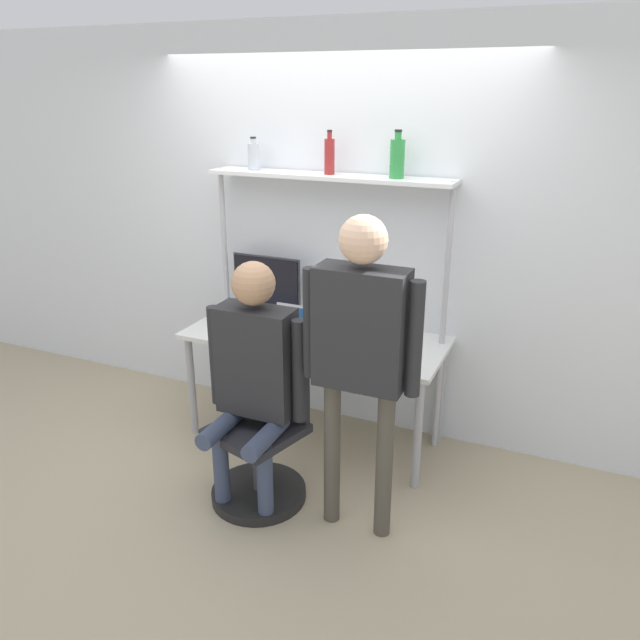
% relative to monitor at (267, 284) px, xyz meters
% --- Properties ---
extents(ground_plane, '(12.00, 12.00, 0.00)m').
position_rel_monitor_xyz_m(ground_plane, '(0.46, -0.58, -0.99)').
color(ground_plane, tan).
extents(wall_back, '(8.00, 0.06, 2.70)m').
position_rel_monitor_xyz_m(wall_back, '(0.46, 0.18, 0.36)').
color(wall_back, silver).
rests_on(wall_back, ground_plane).
extents(desk, '(1.72, 0.70, 0.76)m').
position_rel_monitor_xyz_m(desk, '(0.46, -0.20, -0.32)').
color(desk, silver).
rests_on(desk, ground_plane).
extents(shelf_unit, '(1.63, 0.25, 1.78)m').
position_rel_monitor_xyz_m(shelf_unit, '(0.46, 0.01, 0.50)').
color(shelf_unit, white).
rests_on(shelf_unit, ground_plane).
extents(monitor, '(0.51, 0.20, 0.44)m').
position_rel_monitor_xyz_m(monitor, '(0.00, 0.00, 0.00)').
color(monitor, '#333338').
rests_on(monitor, desk).
extents(laptop, '(0.36, 0.23, 0.23)m').
position_rel_monitor_xyz_m(laptop, '(0.41, -0.36, -0.17)').
color(laptop, '#BCBCC1').
rests_on(laptop, desk).
extents(cell_phone, '(0.07, 0.15, 0.01)m').
position_rel_monitor_xyz_m(cell_phone, '(0.71, -0.41, -0.23)').
color(cell_phone, silver).
rests_on(cell_phone, desk).
extents(office_chair, '(0.57, 0.57, 0.93)m').
position_rel_monitor_xyz_m(office_chair, '(0.45, -0.93, -0.71)').
color(office_chair, black).
rests_on(office_chair, ground_plane).
extents(person_seated, '(0.60, 0.48, 1.44)m').
position_rel_monitor_xyz_m(person_seated, '(0.44, -0.97, -0.14)').
color(person_seated, '#38425B').
rests_on(person_seated, ground_plane).
extents(person_standing, '(0.62, 0.24, 1.75)m').
position_rel_monitor_xyz_m(person_standing, '(1.06, -0.97, 0.13)').
color(person_standing, '#4C473D').
rests_on(person_standing, ground_plane).
extents(bottle_green, '(0.09, 0.09, 0.28)m').
position_rel_monitor_xyz_m(bottle_green, '(0.91, 0.01, 0.90)').
color(bottle_green, '#2D8C3F').
rests_on(bottle_green, shelf_unit).
extents(bottle_clear, '(0.08, 0.08, 0.21)m').
position_rel_monitor_xyz_m(bottle_clear, '(-0.07, 0.01, 0.87)').
color(bottle_clear, silver).
rests_on(bottle_clear, shelf_unit).
extents(bottle_red, '(0.06, 0.06, 0.27)m').
position_rel_monitor_xyz_m(bottle_red, '(0.47, 0.01, 0.90)').
color(bottle_red, maroon).
rests_on(bottle_red, shelf_unit).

